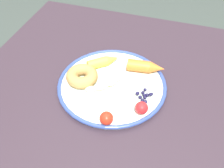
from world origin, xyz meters
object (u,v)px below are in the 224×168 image
object	(u,v)px
carrot_orange	(146,67)
blueberry_pile	(144,96)
dining_table	(120,98)
plate	(112,85)
donut	(82,76)
tomato_near	(142,108)
carrot_yellow	(104,62)
banana	(110,81)
tomato_mid	(106,118)

from	to	relation	value
carrot_orange	blueberry_pile	bearing A→B (deg)	-79.18
dining_table	plate	world-z (taller)	plate
donut	tomato_near	world-z (taller)	same
donut	dining_table	bearing A→B (deg)	28.98
dining_table	plate	xyz separation A→B (m)	(-0.01, -0.05, 0.11)
carrot_yellow	blueberry_pile	world-z (taller)	carrot_yellow
dining_table	carrot_yellow	size ratio (longest dim) A/B	8.93
blueberry_pile	carrot_orange	bearing A→B (deg)	100.82
banana	carrot_orange	distance (m)	0.13
carrot_yellow	tomato_mid	world-z (taller)	tomato_mid
plate	tomato_near	size ratio (longest dim) A/B	9.14
tomato_near	tomato_mid	distance (m)	0.10
banana	tomato_mid	size ratio (longest dim) A/B	3.90
plate	carrot_orange	size ratio (longest dim) A/B	2.76
dining_table	carrot_orange	xyz separation A→B (m)	(0.07, 0.04, 0.13)
donut	tomato_mid	xyz separation A→B (m)	(0.13, -0.13, 0.00)
tomato_mid	plate	bearing A→B (deg)	101.89
plate	tomato_mid	size ratio (longest dim) A/B	8.97
carrot_yellow	tomato_mid	bearing A→B (deg)	-69.22
banana	blueberry_pile	world-z (taller)	banana
plate	tomato_mid	xyz separation A→B (m)	(0.03, -0.15, 0.02)
carrot_orange	banana	bearing A→B (deg)	-136.27
donut	tomato_mid	bearing A→B (deg)	-46.68
carrot_orange	donut	size ratio (longest dim) A/B	1.24
banana	donut	xyz separation A→B (m)	(-0.09, -0.01, 0.01)
carrot_orange	blueberry_pile	size ratio (longest dim) A/B	2.12
dining_table	banana	size ratio (longest dim) A/B	6.35
plate	blueberry_pile	distance (m)	0.11
plate	blueberry_pile	bearing A→B (deg)	-12.68
banana	tomato_near	bearing A→B (deg)	-35.15
dining_table	blueberry_pile	size ratio (longest dim) A/B	16.15
carrot_yellow	carrot_orange	bearing A→B (deg)	5.17
donut	plate	bearing A→B (deg)	7.75
dining_table	blueberry_pile	bearing A→B (deg)	-37.29
donut	blueberry_pile	xyz separation A→B (m)	(0.20, -0.01, -0.01)
banana	carrot_yellow	distance (m)	0.09
banana	tomato_near	xyz separation A→B (m)	(0.12, -0.08, 0.01)
dining_table	carrot_orange	distance (m)	0.16
carrot_orange	tomato_mid	size ratio (longest dim) A/B	3.25
banana	tomato_mid	bearing A→B (deg)	-76.06
plate	donut	distance (m)	0.10
banana	donut	distance (m)	0.09
plate	tomato_near	world-z (taller)	tomato_near
carrot_orange	tomato_mid	bearing A→B (deg)	-103.44
dining_table	donut	xyz separation A→B (m)	(-0.11, -0.06, 0.13)
blueberry_pile	carrot_yellow	bearing A→B (deg)	148.05
banana	plate	bearing A→B (deg)	-9.78
plate	carrot_orange	distance (m)	0.13
dining_table	tomato_mid	distance (m)	0.23
donut	blueberry_pile	size ratio (longest dim) A/B	1.71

